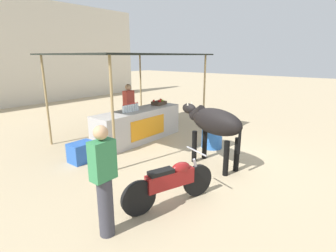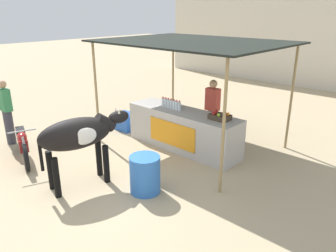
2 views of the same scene
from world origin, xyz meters
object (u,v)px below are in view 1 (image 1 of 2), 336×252
object	(u,v)px
cow	(214,123)
cooler_box	(82,152)
motorcycle_parked	(171,182)
stall_counter	(139,125)
passerby_on_street	(104,181)
vendor_behind_counter	(129,109)
water_barrel	(212,135)
fruit_crate	(159,103)

from	to	relation	value
cow	cooler_box	bearing A→B (deg)	124.58
cow	motorcycle_parked	bearing A→B (deg)	-171.63
stall_counter	cow	world-z (taller)	cow
cooler_box	passerby_on_street	size ratio (longest dim) A/B	0.36
vendor_behind_counter	motorcycle_parked	bearing A→B (deg)	-124.03
water_barrel	cow	world-z (taller)	cow
stall_counter	passerby_on_street	distance (m)	4.43
passerby_on_street	vendor_behind_counter	bearing A→B (deg)	43.20
cow	water_barrel	bearing A→B (deg)	30.23
cooler_box	water_barrel	world-z (taller)	water_barrel
stall_counter	passerby_on_street	bearing A→B (deg)	-141.05
vendor_behind_counter	motorcycle_parked	distance (m)	4.54
stall_counter	cooler_box	size ratio (longest dim) A/B	5.00
vendor_behind_counter	passerby_on_street	distance (m)	5.15
cooler_box	fruit_crate	bearing A→B (deg)	2.73
fruit_crate	cow	distance (m)	3.04
cooler_box	passerby_on_street	world-z (taller)	passerby_on_street
water_barrel	vendor_behind_counter	bearing A→B (deg)	100.20
fruit_crate	cooler_box	world-z (taller)	fruit_crate
water_barrel	cow	xyz separation A→B (m)	(-1.09, -0.64, 0.67)
stall_counter	motorcycle_parked	size ratio (longest dim) A/B	1.74
water_barrel	passerby_on_street	size ratio (longest dim) A/B	0.44
stall_counter	cooler_box	world-z (taller)	stall_counter
motorcycle_parked	stall_counter	bearing A→B (deg)	53.62
vendor_behind_counter	stall_counter	bearing A→B (deg)	-113.30
vendor_behind_counter	passerby_on_street	world-z (taller)	same
cooler_box	motorcycle_parked	world-z (taller)	motorcycle_parked
passerby_on_street	water_barrel	bearing A→B (deg)	9.34
vendor_behind_counter	motorcycle_parked	world-z (taller)	vendor_behind_counter
motorcycle_parked	water_barrel	bearing A→B (deg)	16.90
vendor_behind_counter	cooler_box	world-z (taller)	vendor_behind_counter
cooler_box	motorcycle_parked	bearing A→B (deg)	-92.89
cow	passerby_on_street	size ratio (longest dim) A/B	1.12
fruit_crate	water_barrel	bearing A→B (deg)	-95.08
stall_counter	fruit_crate	bearing A→B (deg)	2.80
vendor_behind_counter	cooler_box	xyz separation A→B (m)	(-2.39, -0.85, -0.61)
fruit_crate	passerby_on_street	world-z (taller)	passerby_on_street
stall_counter	water_barrel	world-z (taller)	stall_counter
fruit_crate	cow	size ratio (longest dim) A/B	0.24
cooler_box	motorcycle_parked	xyz separation A→B (m)	(-0.15, -2.90, 0.19)
cooler_box	water_barrel	size ratio (longest dim) A/B	0.83
vendor_behind_counter	water_barrel	distance (m)	2.91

